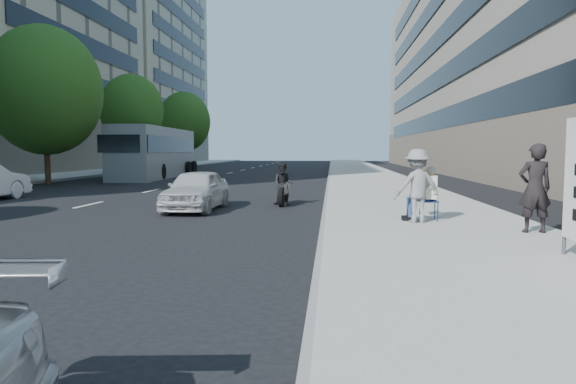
# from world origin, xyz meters

# --- Properties ---
(ground) EXTENTS (160.00, 160.00, 0.00)m
(ground) POSITION_xyz_m (0.00, 0.00, 0.00)
(ground) COLOR black
(ground) RESTS_ON ground
(near_sidewalk) EXTENTS (5.00, 120.00, 0.15)m
(near_sidewalk) POSITION_xyz_m (4.00, 20.00, 0.07)
(near_sidewalk) COLOR #A39F99
(near_sidewalk) RESTS_ON ground
(far_sidewalk) EXTENTS (4.50, 120.00, 0.15)m
(far_sidewalk) POSITION_xyz_m (-16.75, 20.00, 0.07)
(far_sidewalk) COLOR #A39F99
(far_sidewalk) RESTS_ON ground
(far_bldg_north) EXTENTS (22.00, 28.00, 28.00)m
(far_bldg_north) POSITION_xyz_m (-30.00, 62.00, 14.00)
(far_bldg_north) COLOR tan
(far_bldg_north) RESTS_ON ground
(near_building) EXTENTS (14.00, 70.00, 20.00)m
(near_building) POSITION_xyz_m (17.00, 32.00, 10.00)
(near_building) COLOR gray
(near_building) RESTS_ON ground
(tree_far_c) EXTENTS (6.00, 6.00, 8.47)m
(tree_far_c) POSITION_xyz_m (-13.70, 18.00, 5.02)
(tree_far_c) COLOR #382616
(tree_far_c) RESTS_ON ground
(tree_far_d) EXTENTS (4.80, 4.80, 7.65)m
(tree_far_d) POSITION_xyz_m (-13.70, 30.00, 4.89)
(tree_far_d) COLOR #382616
(tree_far_d) RESTS_ON ground
(tree_far_e) EXTENTS (5.40, 5.40, 7.89)m
(tree_far_e) POSITION_xyz_m (-13.70, 44.00, 4.78)
(tree_far_e) COLOR #382616
(tree_far_e) RESTS_ON ground
(seated_protester) EXTENTS (0.83, 1.12, 1.31)m
(seated_protester) POSITION_xyz_m (3.88, 4.00, 0.87)
(seated_protester) COLOR navy
(seated_protester) RESTS_ON near_sidewalk
(jogger) EXTENTS (1.25, 0.93, 1.72)m
(jogger) POSITION_xyz_m (3.64, 3.61, 1.01)
(jogger) COLOR gray
(jogger) RESTS_ON near_sidewalk
(pedestrian_woman) EXTENTS (0.68, 0.46, 1.83)m
(pedestrian_woman) POSITION_xyz_m (5.80, 2.30, 1.07)
(pedestrian_woman) COLOR black
(pedestrian_woman) RESTS_ON near_sidewalk
(white_sedan_near) EXTENTS (1.53, 3.71, 1.26)m
(white_sedan_near) POSITION_xyz_m (-2.50, 6.85, 0.63)
(white_sedan_near) COLOR silver
(white_sedan_near) RESTS_ON ground
(motorcycle) EXTENTS (0.73, 2.05, 1.42)m
(motorcycle) POSITION_xyz_m (0.03, 8.54, 0.64)
(motorcycle) COLOR black
(motorcycle) RESTS_ON ground
(bus) EXTENTS (3.15, 12.16, 3.30)m
(bus) POSITION_xyz_m (-10.17, 25.15, 1.64)
(bus) COLOR slate
(bus) RESTS_ON ground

